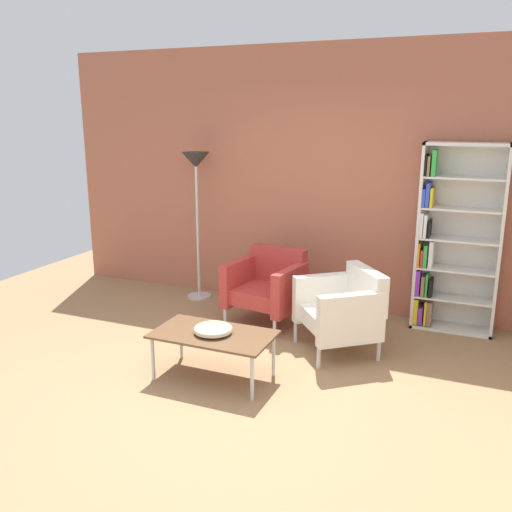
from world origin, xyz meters
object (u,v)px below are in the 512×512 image
Objects in this scene: bookshelf_tall at (450,242)px; armchair_by_bookshelf at (267,285)px; armchair_spare_guest at (343,309)px; decorative_bowl at (213,329)px; coffee_table_low at (213,337)px; floor_lamp_torchiere at (196,178)px.

armchair_by_bookshelf is (-1.75, -0.58, -0.50)m from bookshelf_tall.
armchair_by_bookshelf is 1.00m from armchair_spare_guest.
bookshelf_tall reaches higher than decorative_bowl.
coffee_table_low is 3.12× the size of decorative_bowl.
decorative_bowl is 0.18× the size of floor_lamp_torchiere.
decorative_bowl is 1.29m from armchair_spare_guest.
bookshelf_tall reaches higher than coffee_table_low.
floor_lamp_torchiere reaches higher than armchair_by_bookshelf.
decorative_bowl is 0.34× the size of armchair_spare_guest.
floor_lamp_torchiere is (-2.82, -0.13, 0.54)m from bookshelf_tall.
armchair_spare_guest is at bearing 48.42° from coffee_table_low.
decorative_bowl is 2.37m from floor_lamp_torchiere.
armchair_by_bookshelf is at bearing 92.45° from decorative_bowl.
decorative_bowl is at bearing -58.11° from floor_lamp_torchiere.
bookshelf_tall is 1.09× the size of floor_lamp_torchiere.
armchair_by_bookshelf is at bearing -152.04° from armchair_spare_guest.
bookshelf_tall is at bearing 49.08° from decorative_bowl.
bookshelf_tall is at bearing 2.65° from floor_lamp_torchiere.
floor_lamp_torchiere is at bearing 121.89° from decorative_bowl.
armchair_by_bookshelf is 0.86× the size of armchair_spare_guest.
bookshelf_tall reaches higher than armchair_by_bookshelf.
armchair_spare_guest is (0.91, -0.40, 0.00)m from armchair_by_bookshelf.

